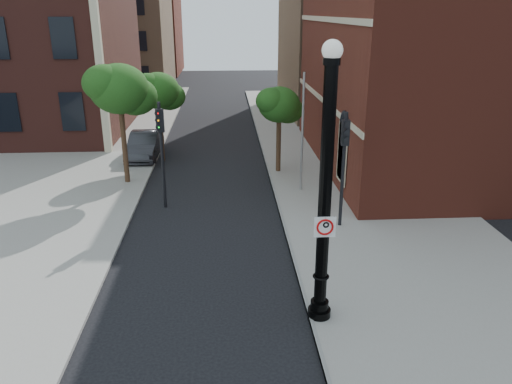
{
  "coord_description": "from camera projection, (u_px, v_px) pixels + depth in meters",
  "views": [
    {
      "loc": [
        -0.14,
        -11.8,
        7.89
      ],
      "look_at": [
        0.72,
        2.0,
        2.86
      ],
      "focal_mm": 35.0,
      "sensor_mm": 36.0,
      "label": 1
    }
  ],
  "objects": [
    {
      "name": "traffic_signal_left",
      "position": [
        161.0,
        138.0,
        20.27
      ],
      "size": [
        0.36,
        0.4,
        4.49
      ],
      "rotation": [
        0.0,
        0.0,
        0.41
      ],
      "color": "black",
      "rests_on": "ground"
    },
    {
      "name": "parked_car",
      "position": [
        145.0,
        145.0,
        28.2
      ],
      "size": [
        1.67,
        4.52,
        1.48
      ],
      "primitive_type": "imported",
      "rotation": [
        0.0,
        0.0,
        -0.02
      ],
      "color": "#2B2B30",
      "rests_on": "ground"
    },
    {
      "name": "ground",
      "position": [
        234.0,
        314.0,
        13.77
      ],
      "size": [
        120.0,
        120.0,
        0.0
      ],
      "primitive_type": "plane",
      "color": "black",
      "rests_on": "ground"
    },
    {
      "name": "street_tree_c",
      "position": [
        280.0,
        106.0,
        24.65
      ],
      "size": [
        2.45,
        2.22,
        4.42
      ],
      "color": "#372116",
      "rests_on": "ground"
    },
    {
      "name": "bg_building_red",
      "position": [
        133.0,
        34.0,
        65.75
      ],
      "size": [
        12.0,
        12.0,
        10.0
      ],
      "primitive_type": "cube",
      "color": "maroon",
      "rests_on": "ground"
    },
    {
      "name": "traffic_signal_right",
      "position": [
        344.0,
        152.0,
        18.23
      ],
      "size": [
        0.29,
        0.37,
        4.5
      ],
      "rotation": [
        0.0,
        0.0,
        -0.05
      ],
      "color": "black",
      "rests_on": "ground"
    },
    {
      "name": "bg_building_tan_a",
      "position": [
        110.0,
        30.0,
        52.28
      ],
      "size": [
        12.0,
        12.0,
        12.0
      ],
      "primitive_type": "cube",
      "color": "#946E51",
      "rests_on": "ground"
    },
    {
      "name": "curb_edge",
      "position": [
        274.0,
        189.0,
        23.25
      ],
      "size": [
        0.1,
        60.0,
        0.14
      ],
      "primitive_type": "cube",
      "color": "gray",
      "rests_on": "ground"
    },
    {
      "name": "street_tree_b",
      "position": [
        159.0,
        92.0,
        26.61
      ],
      "size": [
        2.69,
        2.44,
        4.86
      ],
      "color": "#372116",
      "rests_on": "ground"
    },
    {
      "name": "bg_building_tan_b",
      "position": [
        422.0,
        22.0,
        40.45
      ],
      "size": [
        22.0,
        14.0,
        14.0
      ],
      "primitive_type": "cube",
      "color": "#946E51",
      "rests_on": "ground"
    },
    {
      "name": "utility_pole",
      "position": [
        302.0,
        134.0,
        22.17
      ],
      "size": [
        0.11,
        0.11,
        5.44
      ],
      "primitive_type": "cylinder",
      "color": "#999999",
      "rests_on": "ground"
    },
    {
      "name": "sidewalk_right",
      "position": [
        357.0,
        187.0,
        23.48
      ],
      "size": [
        8.0,
        60.0,
        0.12
      ],
      "primitive_type": "cube",
      "color": "gray",
      "rests_on": "ground"
    },
    {
      "name": "no_parking_sign",
      "position": [
        325.0,
        227.0,
        12.42
      ],
      "size": [
        0.55,
        0.06,
        0.55
      ],
      "rotation": [
        0.0,
        0.0,
        0.01
      ],
      "color": "white",
      "rests_on": "ground"
    },
    {
      "name": "sidewalk_left",
      "position": [
        79.0,
        149.0,
        30.1
      ],
      "size": [
        10.0,
        50.0,
        0.12
      ],
      "primitive_type": "cube",
      "color": "gray",
      "rests_on": "ground"
    },
    {
      "name": "lamppost",
      "position": [
        325.0,
        204.0,
        12.4
      ],
      "size": [
        0.62,
        0.62,
        7.31
      ],
      "color": "black",
      "rests_on": "ground"
    },
    {
      "name": "street_tree_a",
      "position": [
        120.0,
        90.0,
        22.66
      ],
      "size": [
        3.16,
        2.86,
        5.7
      ],
      "color": "#372116",
      "rests_on": "ground"
    }
  ]
}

